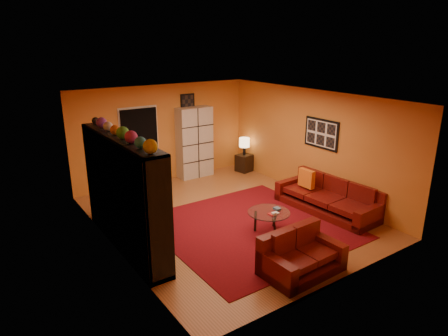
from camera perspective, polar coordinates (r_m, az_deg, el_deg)
floor at (r=8.80m, az=0.45°, el=-6.97°), size 6.00×6.00×0.00m
ceiling at (r=8.07m, az=0.50°, el=10.04°), size 6.00×6.00×0.00m
wall_back at (r=10.86m, az=-8.63°, el=4.89°), size 6.00×0.00×6.00m
wall_front at (r=6.26m, az=16.40°, el=-5.38°), size 6.00×0.00×6.00m
wall_left at (r=7.28m, az=-15.92°, el=-2.06°), size 0.00×6.00×6.00m
wall_right at (r=9.93m, az=12.42°, el=3.46°), size 0.00×6.00×6.00m
rug at (r=8.35m, az=3.79°, el=-8.42°), size 3.60×3.60×0.01m
doorway at (r=10.62m, az=-11.86°, el=2.85°), size 0.95×0.10×2.04m
wall_art_right at (r=9.65m, az=13.74°, el=4.79°), size 0.03×1.00×0.70m
wall_art_back at (r=11.04m, az=-5.22°, el=9.19°), size 0.42×0.03×0.52m
entertainment_unit at (r=7.43m, az=-14.12°, el=-3.55°), size 0.45×3.00×2.10m
tv at (r=7.54m, az=-13.93°, el=-3.81°), size 0.90×0.12×0.52m
sofa at (r=9.36m, az=14.90°, el=-4.18°), size 1.10×2.42×0.85m
loveseat at (r=6.89m, az=10.63°, el=-12.11°), size 1.37×0.85×0.85m
throw_pillow at (r=9.46m, az=11.71°, el=-1.45°), size 0.12×0.42×0.42m
coffee_table at (r=8.05m, az=6.41°, el=-6.56°), size 0.85×0.85×0.42m
storage_cabinet at (r=11.14m, az=-4.25°, el=3.68°), size 0.98×0.45×1.96m
bowl_chair at (r=9.29m, az=-13.67°, el=-4.10°), size 0.70×0.70×0.57m
side_table at (r=11.73m, az=2.89°, el=0.73°), size 0.47×0.47×0.50m
table_lamp at (r=11.57m, az=2.93°, el=3.60°), size 0.30×0.30×0.50m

